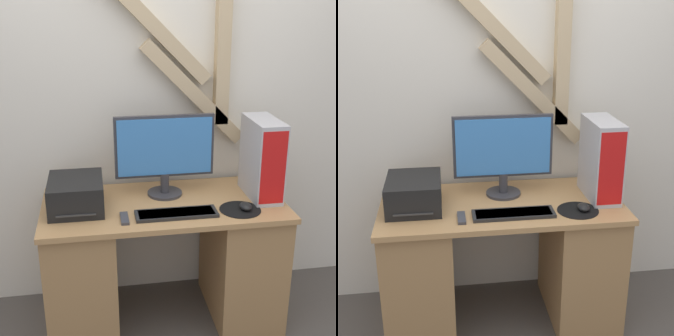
% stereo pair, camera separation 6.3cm
% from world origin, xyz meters
% --- Properties ---
extents(wall_back, '(6.40, 0.13, 2.87)m').
position_xyz_m(wall_back, '(0.01, 0.71, 1.37)').
color(wall_back, silver).
rests_on(wall_back, ground_plane).
extents(desk, '(1.36, 0.66, 0.77)m').
position_xyz_m(desk, '(0.00, 0.33, 0.40)').
color(desk, tan).
rests_on(desk, ground_plane).
extents(monitor, '(0.57, 0.20, 0.48)m').
position_xyz_m(monitor, '(0.03, 0.45, 1.04)').
color(monitor, '#333338').
rests_on(monitor, desk).
extents(keyboard, '(0.44, 0.13, 0.02)m').
position_xyz_m(keyboard, '(0.04, 0.16, 0.78)').
color(keyboard, black).
rests_on(keyboard, desk).
extents(mousepad, '(0.23, 0.23, 0.00)m').
position_xyz_m(mousepad, '(0.40, 0.16, 0.77)').
color(mousepad, black).
rests_on(mousepad, desk).
extents(mouse, '(0.06, 0.09, 0.04)m').
position_xyz_m(mouse, '(0.43, 0.16, 0.79)').
color(mouse, black).
rests_on(mouse, mousepad).
extents(computer_tower, '(0.16, 0.35, 0.46)m').
position_xyz_m(computer_tower, '(0.57, 0.34, 1.00)').
color(computer_tower, '#B2B2B7').
rests_on(computer_tower, desk).
extents(printer, '(0.29, 0.36, 0.17)m').
position_xyz_m(printer, '(-0.48, 0.33, 0.85)').
color(printer, black).
rests_on(printer, desk).
extents(remote_control, '(0.04, 0.14, 0.02)m').
position_xyz_m(remote_control, '(-0.24, 0.15, 0.78)').
color(remote_control, '#38383D').
rests_on(remote_control, desk).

